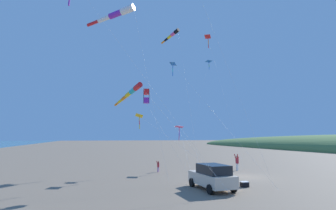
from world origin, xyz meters
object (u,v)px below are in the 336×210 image
Objects in this scene: kite_windsock_long_streamer_left at (172,35)px; kite_delta_long_streamer_right at (140,116)px; kite_delta_striped_overhead at (174,64)px; kite_delta_teal_far_right at (209,62)px; parked_car at (212,176)px; kite_box_red_high_left at (146,96)px; kite_windsock_green_low_center at (117,14)px; person_adult_flyer at (237,161)px; kite_delta_small_distant at (179,127)px; person_child_green_jacket at (158,166)px; kite_delta_yellow_midlevel at (208,37)px; cooler_box at (244,184)px; kite_windsock_blue_topmost at (130,93)px.

kite_windsock_long_streamer_left is 14.77m from kite_delta_long_streamer_right.
kite_delta_long_streamer_right is at bearing -172.14° from kite_delta_striped_overhead.
kite_windsock_long_streamer_left is at bearing -162.39° from kite_delta_teal_far_right.
kite_delta_striped_overhead is at bearing -106.65° from kite_windsock_long_streamer_left.
parked_car is 0.55× the size of kite_box_red_high_left.
kite_windsock_long_streamer_left reaches higher than kite_windsock_green_low_center.
kite_windsock_green_low_center is 11.58m from kite_box_red_high_left.
kite_delta_striped_overhead is (-1.79, -5.99, -6.04)m from kite_windsock_long_streamer_left.
person_adult_flyer is 0.18× the size of kite_delta_long_streamer_right.
kite_delta_small_distant is (7.83, 1.77, -12.18)m from kite_windsock_green_low_center.
person_adult_flyer is 13.49m from kite_delta_striped_overhead.
kite_delta_teal_far_right reaches higher than person_child_green_jacket.
kite_delta_teal_far_right is (9.59, 6.32, 14.59)m from person_child_green_jacket.
person_adult_flyer is at bearing -101.71° from kite_delta_yellow_midlevel.
kite_delta_teal_far_right is at bearing 72.03° from cooler_box.
kite_delta_small_distant reaches higher than person_child_green_jacket.
kite_delta_yellow_midlevel is at bearing 49.68° from kite_delta_striped_overhead.
parked_car is 9.05m from kite_windsock_blue_topmost.
kite_delta_teal_far_right reaches higher than kite_box_red_high_left.
kite_delta_yellow_midlevel is at bearing 36.00° from kite_windsock_long_streamer_left.
kite_windsock_green_low_center is (-0.61, 6.74, 9.86)m from kite_windsock_blue_topmost.
kite_windsock_green_low_center is (-9.28, 9.19, 17.03)m from cooler_box.
kite_delta_small_distant is at bearing 97.56° from cooler_box.
kite_windsock_green_low_center is (-14.71, -7.55, 1.98)m from kite_delta_teal_far_right.
person_child_green_jacket is at bearing -138.02° from kite_delta_yellow_midlevel.
kite_delta_small_distant is (1.44, 2.28, -6.90)m from kite_delta_striped_overhead.
kite_box_red_high_left is at bearing -68.64° from kite_windsock_green_low_center.
kite_delta_yellow_midlevel is (7.48, 20.90, 20.90)m from cooler_box.
person_adult_flyer is at bearing -8.67° from person_child_green_jacket.
kite_delta_striped_overhead is (1.28, -1.74, 11.28)m from person_child_green_jacket.
person_child_green_jacket is at bearing -125.85° from kite_windsock_long_streamer_left.
person_adult_flyer is 21.61m from kite_windsock_green_low_center.
kite_delta_teal_far_right is 1.57× the size of kite_delta_small_distant.
kite_windsock_green_low_center reaches higher than person_child_green_jacket.
parked_car is at bearing -24.48° from kite_windsock_blue_topmost.
kite_delta_yellow_midlevel is 1.38× the size of kite_delta_teal_far_right.
kite_delta_small_distant is 1.25× the size of kite_box_red_high_left.
person_child_green_jacket is 0.06× the size of kite_delta_yellow_midlevel.
kite_windsock_long_streamer_left reaches higher than person_child_green_jacket.
kite_delta_yellow_midlevel is 24.36m from kite_delta_long_streamer_right.
kite_delta_teal_far_right is at bearing 86.98° from person_adult_flyer.
kite_delta_long_streamer_right is 6.07m from kite_delta_small_distant.
kite_delta_teal_far_right is 13.60m from kite_delta_small_distant.
cooler_box is at bearing -119.11° from person_adult_flyer.
kite_delta_teal_far_right reaches higher than kite_delta_small_distant.
kite_windsock_long_streamer_left is 8.69m from kite_delta_striped_overhead.
person_adult_flyer is at bearing 25.65° from kite_windsock_blue_topmost.
kite_delta_small_distant is at bearing 57.78° from kite_delta_striped_overhead.
kite_delta_small_distant is at bearing -139.97° from kite_delta_teal_far_right.
kite_delta_striped_overhead reaches higher than person_adult_flyer.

